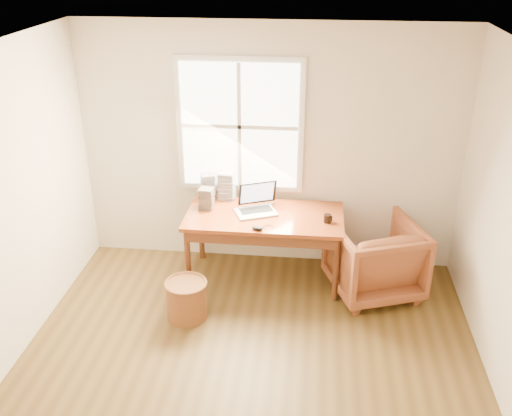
{
  "coord_description": "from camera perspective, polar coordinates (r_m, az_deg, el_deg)",
  "views": [
    {
      "loc": [
        0.48,
        -3.38,
        3.32
      ],
      "look_at": [
        -0.07,
        1.65,
        0.89
      ],
      "focal_mm": 40.0,
      "sensor_mm": 36.0,
      "label": 1
    }
  ],
  "objects": [
    {
      "name": "room_shell",
      "position": [
        4.1,
        -1.57,
        -3.63
      ],
      "size": [
        4.04,
        4.54,
        2.64
      ],
      "color": "brown",
      "rests_on": "ground"
    },
    {
      "name": "desk",
      "position": [
        5.81,
        0.86,
        -0.85
      ],
      "size": [
        1.6,
        0.8,
        0.04
      ],
      "primitive_type": "cube",
      "color": "brown",
      "rests_on": "room_shell"
    },
    {
      "name": "armchair",
      "position": [
        5.87,
        11.75,
        -4.94
      ],
      "size": [
        1.06,
        1.08,
        0.77
      ],
      "primitive_type": "imported",
      "rotation": [
        0.0,
        0.0,
        3.49
      ],
      "color": "brown",
      "rests_on": "room_shell"
    },
    {
      "name": "wicker_stool",
      "position": [
        5.52,
        -6.96,
        -9.14
      ],
      "size": [
        0.47,
        0.47,
        0.38
      ],
      "primitive_type": "cylinder",
      "rotation": [
        0.0,
        0.0,
        -0.27
      ],
      "color": "brown",
      "rests_on": "room_shell"
    },
    {
      "name": "laptop",
      "position": [
        5.76,
        -0.03,
        0.91
      ],
      "size": [
        0.57,
        0.58,
        0.32
      ],
      "primitive_type": null,
      "rotation": [
        0.0,
        0.0,
        0.41
      ],
      "color": "silver",
      "rests_on": "desk"
    },
    {
      "name": "mouse",
      "position": [
        5.5,
        0.13,
        -2.02
      ],
      "size": [
        0.13,
        0.1,
        0.04
      ],
      "primitive_type": "ellipsoid",
      "rotation": [
        0.0,
        0.0,
        -0.32
      ],
      "color": "black",
      "rests_on": "desk"
    },
    {
      "name": "coffee_mug",
      "position": [
        5.67,
        7.16,
        -1.05
      ],
      "size": [
        0.08,
        0.08,
        0.08
      ],
      "primitive_type": "cylinder",
      "rotation": [
        0.0,
        0.0,
        0.1
      ],
      "color": "black",
      "rests_on": "desk"
    },
    {
      "name": "cd_stack_a",
      "position": [
        6.1,
        -3.06,
        2.25
      ],
      "size": [
        0.16,
        0.15,
        0.31
      ],
      "primitive_type": "cube",
      "rotation": [
        0.0,
        0.0,
        0.05
      ],
      "color": "#B4B9C0",
      "rests_on": "desk"
    },
    {
      "name": "cd_stack_b",
      "position": [
        5.91,
        -5.0,
        0.95
      ],
      "size": [
        0.15,
        0.13,
        0.22
      ],
      "primitive_type": "cube",
      "rotation": [
        0.0,
        0.0,
        -0.07
      ],
      "color": "#26252A",
      "rests_on": "desk"
    },
    {
      "name": "cd_stack_c",
      "position": [
        6.07,
        -4.82,
        2.08
      ],
      "size": [
        0.17,
        0.16,
        0.3
      ],
      "primitive_type": "cube",
      "rotation": [
        0.0,
        0.0,
        0.37
      ],
      "color": "gray",
      "rests_on": "desk"
    },
    {
      "name": "cd_stack_d",
      "position": [
        6.13,
        -2.78,
        1.76
      ],
      "size": [
        0.17,
        0.16,
        0.18
      ],
      "primitive_type": "cube",
      "rotation": [
        0.0,
        0.0,
        -0.23
      ],
      "color": "silver",
      "rests_on": "desk"
    }
  ]
}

